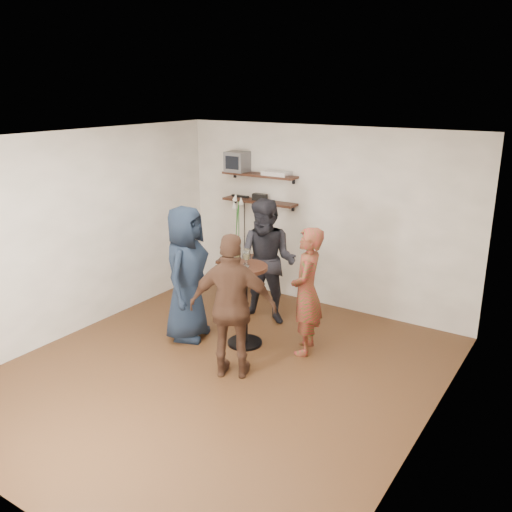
# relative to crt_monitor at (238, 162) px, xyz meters

# --- Properties ---
(room) EXTENTS (4.58, 5.08, 2.68)m
(room) POSITION_rel_crt_monitor_xyz_m (1.39, -2.38, -0.72)
(room) COLOR #422815
(room) RESTS_ON ground
(shelf_upper) EXTENTS (1.20, 0.25, 0.04)m
(shelf_upper) POSITION_rel_crt_monitor_xyz_m (0.39, 0.00, -0.17)
(shelf_upper) COLOR black
(shelf_upper) RESTS_ON room
(shelf_lower) EXTENTS (1.20, 0.25, 0.04)m
(shelf_lower) POSITION_rel_crt_monitor_xyz_m (0.39, 0.00, -0.57)
(shelf_lower) COLOR black
(shelf_lower) RESTS_ON room
(crt_monitor) EXTENTS (0.32, 0.30, 0.30)m
(crt_monitor) POSITION_rel_crt_monitor_xyz_m (0.00, 0.00, 0.00)
(crt_monitor) COLOR #59595B
(crt_monitor) RESTS_ON shelf_upper
(dvd_deck) EXTENTS (0.40, 0.24, 0.06)m
(dvd_deck) POSITION_rel_crt_monitor_xyz_m (0.69, 0.00, -0.12)
(dvd_deck) COLOR silver
(dvd_deck) RESTS_ON shelf_upper
(radio) EXTENTS (0.22, 0.10, 0.10)m
(radio) POSITION_rel_crt_monitor_xyz_m (0.39, 0.00, -0.50)
(radio) COLOR black
(radio) RESTS_ON shelf_lower
(power_strip) EXTENTS (0.30, 0.05, 0.03)m
(power_strip) POSITION_rel_crt_monitor_xyz_m (0.01, 0.05, -0.54)
(power_strip) COLOR black
(power_strip) RESTS_ON shelf_lower
(side_table) EXTENTS (0.63, 0.63, 0.62)m
(side_table) POSITION_rel_crt_monitor_xyz_m (0.22, -0.34, -1.50)
(side_table) COLOR black
(side_table) RESTS_ON room
(vase_lilies) EXTENTS (0.20, 0.20, 1.01)m
(vase_lilies) POSITION_rel_crt_monitor_xyz_m (0.22, -0.34, -1.07)
(vase_lilies) COLOR white
(vase_lilies) RESTS_ON side_table
(drinks_table) EXTENTS (0.57, 0.57, 1.04)m
(drinks_table) POSITION_rel_crt_monitor_xyz_m (1.22, -1.62, -1.35)
(drinks_table) COLOR black
(drinks_table) RESTS_ON room
(wine_glass_fl) EXTENTS (0.07, 0.07, 0.20)m
(wine_glass_fl) POSITION_rel_crt_monitor_xyz_m (1.16, -1.66, -0.84)
(wine_glass_fl) COLOR silver
(wine_glass_fl) RESTS_ON drinks_table
(wine_glass_fr) EXTENTS (0.07, 0.07, 0.22)m
(wine_glass_fr) POSITION_rel_crt_monitor_xyz_m (1.27, -1.65, -0.83)
(wine_glass_fr) COLOR silver
(wine_glass_fr) RESTS_ON drinks_table
(wine_glass_bl) EXTENTS (0.06, 0.06, 0.19)m
(wine_glass_bl) POSITION_rel_crt_monitor_xyz_m (1.19, -1.55, -0.85)
(wine_glass_bl) COLOR silver
(wine_glass_bl) RESTS_ON drinks_table
(wine_glass_br) EXTENTS (0.07, 0.07, 0.21)m
(wine_glass_br) POSITION_rel_crt_monitor_xyz_m (1.25, -1.61, -0.84)
(wine_glass_br) COLOR silver
(wine_glass_br) RESTS_ON drinks_table
(person_plaid) EXTENTS (0.54, 0.66, 1.56)m
(person_plaid) POSITION_rel_crt_monitor_xyz_m (1.94, -1.37, -1.24)
(person_plaid) COLOR #B5142A
(person_plaid) RESTS_ON room
(person_dark) EXTENTS (0.94, 0.79, 1.70)m
(person_dark) POSITION_rel_crt_monitor_xyz_m (1.07, -0.87, -1.17)
(person_dark) COLOR black
(person_dark) RESTS_ON room
(person_navy) EXTENTS (0.77, 0.96, 1.73)m
(person_navy) POSITION_rel_crt_monitor_xyz_m (0.48, -1.84, -1.15)
(person_navy) COLOR black
(person_navy) RESTS_ON room
(person_brown) EXTENTS (1.04, 0.77, 1.63)m
(person_brown) POSITION_rel_crt_monitor_xyz_m (1.54, -2.31, -1.20)
(person_brown) COLOR #452B1D
(person_brown) RESTS_ON room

